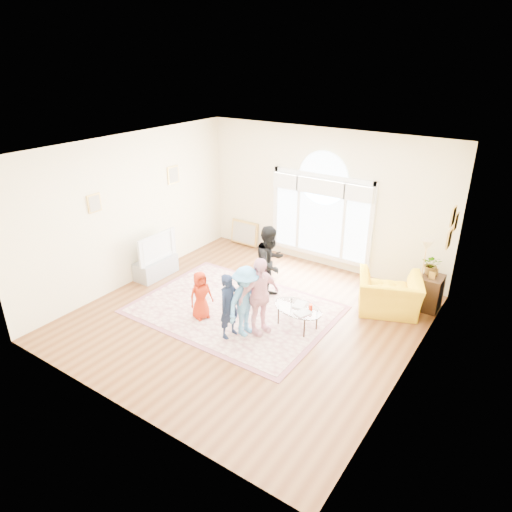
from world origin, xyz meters
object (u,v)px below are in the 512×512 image
Objects in this scene: area_rug at (234,309)px; tv_console at (156,267)px; armchair at (389,294)px; coffee_table at (298,309)px; television at (154,246)px.

tv_console reaches higher than area_rug.
armchair reaches higher than area_rug.
tv_console is 0.93× the size of coffee_table.
tv_console is at bearing 180.00° from television.
television is 3.72m from coffee_table.
area_rug is 2.47m from television.
area_rug is 1.41m from coffee_table.
armchair reaches higher than tv_console.
armchair is (4.89, 1.43, 0.17)m from tv_console.
television is (0.01, -0.00, 0.52)m from tv_console.
coffee_table is at bearing -1.05° from television.
television reaches higher than armchair.
television is 5.10m from armchair.
coffee_table is 0.93× the size of armchair.
tv_console is 0.52m from television.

